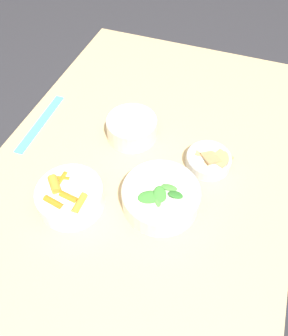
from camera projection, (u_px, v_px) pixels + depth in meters
The scene contains 7 objects.
ground_plane at pixel (142, 268), 1.50m from camera, with size 10.00×10.00×0.00m, color #2D2D33.
dining_table at pixel (141, 190), 1.01m from camera, with size 1.32×0.84×0.74m.
bowl_carrots at pixel (70, 196), 0.82m from camera, with size 0.17×0.17×0.08m.
bowl_greens at pixel (161, 196), 0.82m from camera, with size 0.20×0.20×0.07m.
bowl_beans_hotdog at pixel (132, 128), 0.98m from camera, with size 0.15×0.15×0.07m.
bowl_cookies at pixel (208, 160), 0.92m from camera, with size 0.13×0.13×0.04m.
ruler at pixel (41, 123), 1.03m from camera, with size 0.27×0.04×0.00m.
Camera 1 is at (-0.53, -0.20, 1.47)m, focal length 35.00 mm.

